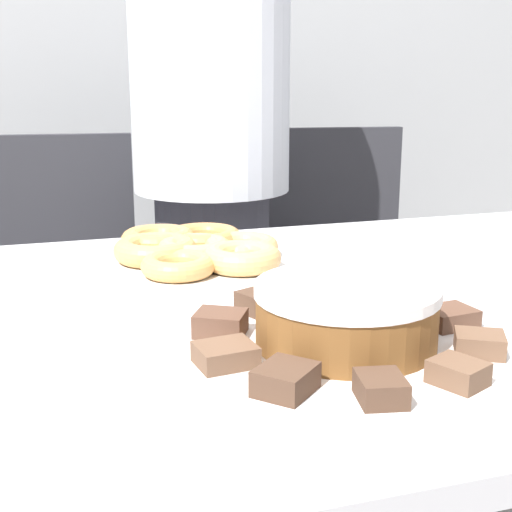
{
  "coord_description": "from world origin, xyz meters",
  "views": [
    {
      "loc": [
        -0.32,
        -0.83,
        1.04
      ],
      "look_at": [
        -0.05,
        0.01,
        0.82
      ],
      "focal_mm": 50.0,
      "sensor_mm": 36.0,
      "label": 1
    }
  ],
  "objects_px": {
    "plate_cake": "(345,348)",
    "plate_donuts": "(195,262)",
    "office_chair_right": "(341,310)",
    "frosted_cake": "(346,314)",
    "office_chair_left": "(57,340)",
    "person_standing": "(212,168)"
  },
  "relations": [
    {
      "from": "plate_donuts",
      "to": "frosted_cake",
      "type": "relative_size",
      "value": 1.82
    },
    {
      "from": "plate_cake",
      "to": "plate_donuts",
      "type": "bearing_deg",
      "value": 100.38
    },
    {
      "from": "person_standing",
      "to": "plate_cake",
      "type": "height_order",
      "value": "person_standing"
    },
    {
      "from": "person_standing",
      "to": "frosted_cake",
      "type": "xyz_separation_m",
      "value": [
        -0.09,
        -0.91,
        -0.04
      ]
    },
    {
      "from": "office_chair_right",
      "to": "plate_donuts",
      "type": "relative_size",
      "value": 2.57
    },
    {
      "from": "person_standing",
      "to": "frosted_cake",
      "type": "height_order",
      "value": "person_standing"
    },
    {
      "from": "plate_cake",
      "to": "office_chair_right",
      "type": "bearing_deg",
      "value": 65.54
    },
    {
      "from": "frosted_cake",
      "to": "office_chair_left",
      "type": "bearing_deg",
      "value": 105.18
    },
    {
      "from": "office_chair_left",
      "to": "plate_donuts",
      "type": "distance_m",
      "value": 0.73
    },
    {
      "from": "plate_donuts",
      "to": "frosted_cake",
      "type": "bearing_deg",
      "value": -79.62
    },
    {
      "from": "office_chair_right",
      "to": "plate_donuts",
      "type": "height_order",
      "value": "office_chair_right"
    },
    {
      "from": "person_standing",
      "to": "office_chair_left",
      "type": "relative_size",
      "value": 1.76
    },
    {
      "from": "person_standing",
      "to": "plate_donuts",
      "type": "distance_m",
      "value": 0.55
    },
    {
      "from": "office_chair_right",
      "to": "frosted_cake",
      "type": "relative_size",
      "value": 4.68
    },
    {
      "from": "office_chair_right",
      "to": "plate_cake",
      "type": "distance_m",
      "value": 1.16
    },
    {
      "from": "person_standing",
      "to": "plate_cake",
      "type": "bearing_deg",
      "value": -95.34
    },
    {
      "from": "office_chair_left",
      "to": "frosted_cake",
      "type": "height_order",
      "value": "office_chair_left"
    },
    {
      "from": "plate_cake",
      "to": "plate_donuts",
      "type": "xyz_separation_m",
      "value": [
        -0.07,
        0.39,
        0.0
      ]
    },
    {
      "from": "office_chair_left",
      "to": "office_chair_right",
      "type": "bearing_deg",
      "value": 6.32
    },
    {
      "from": "office_chair_right",
      "to": "frosted_cake",
      "type": "height_order",
      "value": "office_chair_right"
    },
    {
      "from": "person_standing",
      "to": "office_chair_left",
      "type": "bearing_deg",
      "value": 164.67
    },
    {
      "from": "person_standing",
      "to": "office_chair_left",
      "type": "xyz_separation_m",
      "value": [
        -0.36,
        0.1,
        -0.41
      ]
    }
  ]
}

